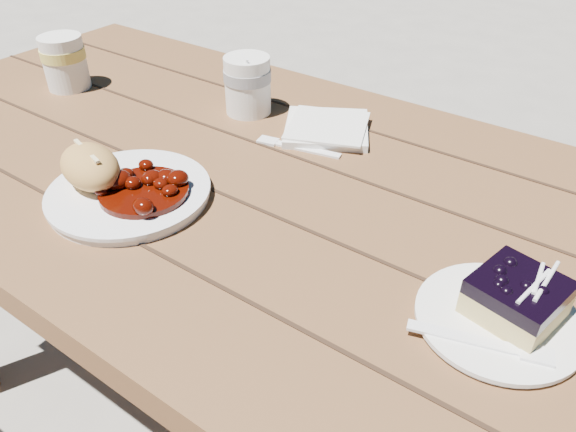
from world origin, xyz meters
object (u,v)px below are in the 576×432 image
Objects in this scene: dessert_plate at (498,320)px; second_cup at (65,62)px; main_plate at (129,194)px; blueberry_cake at (517,297)px; bread_roll at (90,167)px; coffee_cup at (248,85)px; picnic_table at (344,289)px.

dessert_plate is 0.99m from second_cup.
main_plate is 0.55m from dessert_plate.
blueberry_cake reaches higher than dessert_plate.
dessert_plate is at bearing 7.50° from main_plate.
bread_roll is at bearing -171.30° from dessert_plate.
second_cup is at bearing 148.00° from bread_roll.
main_plate is at bearing -159.17° from blueberry_cake.
coffee_cup is 1.00× the size of second_cup.
main_plate is 2.01× the size of bread_roll.
second_cup is at bearing 176.43° from picnic_table.
main_plate is at bearing -172.50° from dessert_plate.
bread_roll is 1.09× the size of coffee_cup.
dessert_plate is at bearing -111.75° from blueberry_cake.
bread_roll is at bearing -150.89° from picnic_table.
picnic_table is 18.32× the size of blueberry_cake.
coffee_cup is at bearing 18.50° from second_cup.
coffee_cup reaches higher than blueberry_cake.
coffee_cup is (-0.05, 0.35, 0.05)m from main_plate.
second_cup is (-0.38, 0.24, 0.01)m from bread_roll.
picnic_table is 0.38m from main_plate.
coffee_cup reaches higher than dessert_plate.
blueberry_cake is (0.61, 0.11, -0.01)m from bread_roll.
coffee_cup is (0.01, 0.37, 0.01)m from bread_roll.
coffee_cup reaches higher than picnic_table.
bread_roll is 0.62m from blueberry_cake.
second_cup reaches higher than main_plate.
picnic_table is 16.64× the size of bread_roll.
blueberry_cake is at bearing 8.89° from main_plate.
main_plate is 2.21× the size of blueberry_cake.
picnic_table is at bearing 174.28° from blueberry_cake.
coffee_cup is (-0.33, 0.17, 0.22)m from picnic_table.
bread_roll is 0.37m from coffee_cup.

